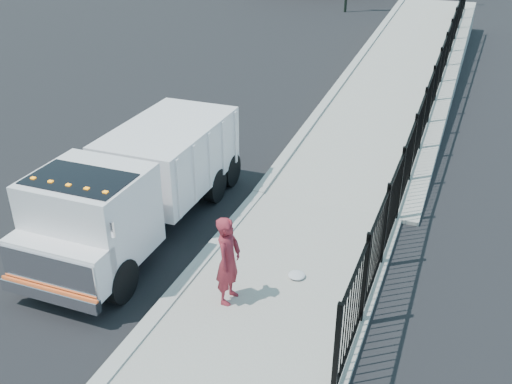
% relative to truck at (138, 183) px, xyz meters
% --- Properties ---
extents(ground, '(120.00, 120.00, 0.00)m').
position_rel_truck_xyz_m(ground, '(1.88, -1.36, -1.30)').
color(ground, black).
rests_on(ground, ground).
extents(sidewalk, '(3.55, 12.00, 0.12)m').
position_rel_truck_xyz_m(sidewalk, '(3.81, -3.36, -1.24)').
color(sidewalk, '#9E998E').
rests_on(sidewalk, ground).
extents(curb, '(0.30, 12.00, 0.16)m').
position_rel_truck_xyz_m(curb, '(1.88, -3.36, -1.22)').
color(curb, '#ADAAA3').
rests_on(curb, ground).
extents(ramp, '(3.95, 24.06, 3.19)m').
position_rel_truck_xyz_m(ramp, '(4.01, 14.64, -1.30)').
color(ramp, '#9E998E').
rests_on(ramp, ground).
extents(iron_fence, '(0.10, 28.00, 1.80)m').
position_rel_truck_xyz_m(iron_fence, '(5.43, 10.64, -0.40)').
color(iron_fence, black).
rests_on(iron_fence, ground).
extents(truck, '(2.27, 6.76, 2.31)m').
position_rel_truck_xyz_m(truck, '(0.00, 0.00, 0.00)').
color(truck, black).
rests_on(truck, ground).
extents(worker, '(0.44, 0.66, 1.79)m').
position_rel_truck_xyz_m(worker, '(2.96, -1.69, -0.29)').
color(worker, maroon).
rests_on(worker, sidewalk).
extents(debris, '(0.36, 0.36, 0.09)m').
position_rel_truck_xyz_m(debris, '(3.94, -0.53, -1.13)').
color(debris, silver).
rests_on(debris, sidewalk).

